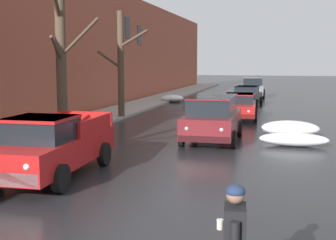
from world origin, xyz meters
TOP-DOWN VIEW (x-y plane):
  - left_sidewalk_slab at (-5.96, 18.00)m, footprint 2.87×80.00m
  - brick_townhouse_facade at (-7.89, 18.00)m, footprint 0.63×80.00m
  - snow_bank_near_corner_left at (-4.42, 30.51)m, footprint 1.81×1.38m
  - snow_bank_along_left_kerb at (4.54, 13.41)m, footprint 2.59×0.96m
  - snow_bank_near_corner_right at (4.37, 15.74)m, footprint 2.45×1.36m
  - bare_tree_second_along_sidewalk at (-4.66, 12.67)m, footprint 2.08×1.66m
  - bare_tree_mid_block at (-4.69, 19.73)m, footprint 3.07×2.16m
  - pickup_truck_red_approaching_near_lane at (-2.09, 6.93)m, footprint 2.21×5.17m
  - suv_maroon_parked_kerbside_close at (1.37, 13.71)m, footprint 2.18×4.62m
  - sedan_red_parked_kerbside_mid at (1.72, 21.02)m, footprint 2.16×4.32m
  - sedan_black_parked_far_down_block at (1.51, 28.87)m, footprint 2.17×4.01m
  - suv_grey_queued_behind_truck at (1.45, 36.55)m, footprint 2.18×4.65m
  - fire_hydrant at (-4.07, 9.78)m, footprint 0.42×0.22m

SIDE VIEW (x-z plane):
  - left_sidewalk_slab at x=-5.96m, z-range 0.00..0.13m
  - snow_bank_along_left_kerb at x=4.54m, z-range -0.02..0.53m
  - snow_bank_near_corner_left at x=-4.42m, z-range 0.00..0.57m
  - snow_bank_near_corner_right at x=4.37m, z-range -0.01..0.66m
  - fire_hydrant at x=-4.07m, z-range 0.00..0.71m
  - sedan_black_parked_far_down_block at x=1.51m, z-range 0.04..1.46m
  - sedan_red_parked_kerbside_mid at x=1.72m, z-range 0.04..1.46m
  - pickup_truck_red_approaching_near_lane at x=-2.09m, z-range 0.00..1.76m
  - suv_grey_queued_behind_truck at x=1.45m, z-range 0.08..1.90m
  - suv_maroon_parked_kerbside_close at x=1.37m, z-range 0.08..1.90m
  - bare_tree_mid_block at x=-4.69m, z-range 0.10..6.03m
  - bare_tree_second_along_sidewalk at x=-4.66m, z-range 0.12..7.22m
  - brick_townhouse_facade at x=-7.89m, z-range 0.00..8.23m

